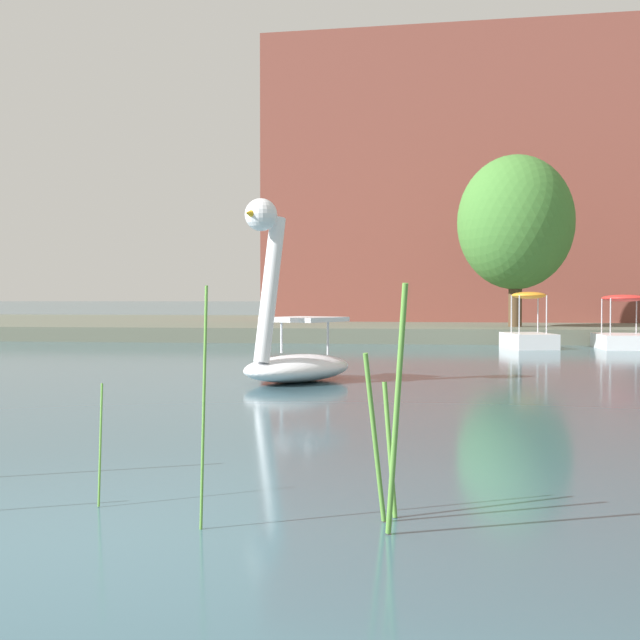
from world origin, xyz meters
TOP-DOWN VIEW (x-y plane):
  - ground_plane at (0.00, 0.00)m, footprint 647.62×647.62m
  - shore_bank_far at (0.00, 32.15)m, footprint 154.23×20.14m
  - swan_boat at (-0.16, 9.78)m, footprint 2.33×2.81m
  - pedal_boat_orange at (4.91, 20.43)m, footprint 1.54×2.19m
  - pedal_boat_red at (7.59, 20.70)m, footprint 1.48×2.24m
  - tree_sapling_by_fence at (4.89, 24.58)m, footprint 4.16×4.39m
  - apartment_block at (7.33, 34.58)m, footprint 24.47×11.62m
  - reed_clump_foreground at (0.93, 0.70)m, footprint 3.74×1.48m

SIDE VIEW (x-z plane):
  - ground_plane at x=0.00m, z-range 0.00..0.00m
  - shore_bank_far at x=0.00m, z-range 0.00..0.48m
  - pedal_boat_orange at x=4.91m, z-range -0.39..1.23m
  - pedal_boat_red at x=7.59m, z-range -0.30..1.24m
  - swan_boat at x=-0.16m, z-range -0.91..2.16m
  - reed_clump_foreground at x=0.93m, z-range -0.14..1.40m
  - tree_sapling_by_fence at x=4.89m, z-range 1.09..6.81m
  - apartment_block at x=7.33m, z-range 0.48..12.27m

